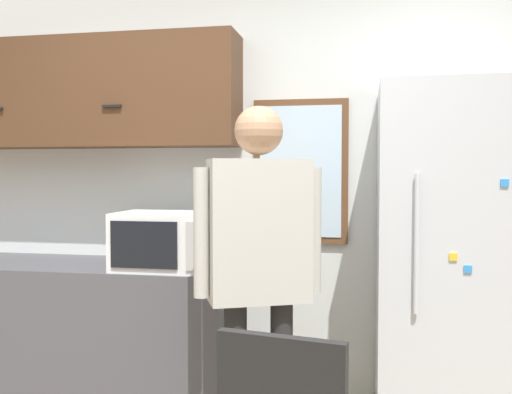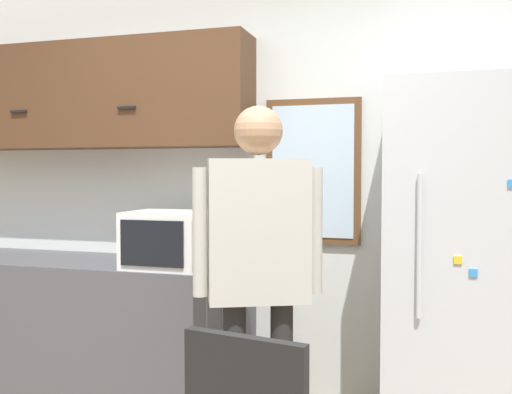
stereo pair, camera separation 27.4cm
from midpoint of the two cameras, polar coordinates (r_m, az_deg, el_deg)
The scene contains 7 objects.
back_wall at distance 3.60m, azimuth -3.77°, elevation 0.93°, with size 6.00×0.06×2.70m.
counter at distance 3.85m, azimuth -21.40°, elevation -12.72°, with size 2.23×0.64×0.90m.
upper_cabinets at distance 3.89m, azimuth -20.47°, elevation 9.62°, with size 2.23×0.34×0.68m.
microwave at distance 3.29m, azimuth -11.49°, elevation -4.33°, with size 0.54×0.39×0.32m.
person at distance 2.74m, azimuth -2.59°, elevation -5.07°, with size 0.58×0.39×1.76m.
refrigerator at distance 3.17m, azimuth 16.67°, elevation -6.60°, with size 0.77×0.70×1.91m.
window at distance 3.48m, azimuth 2.24°, elevation 2.57°, with size 0.58×0.05×0.88m.
Camera 1 is at (0.78, -1.72, 1.45)m, focal length 40.00 mm.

